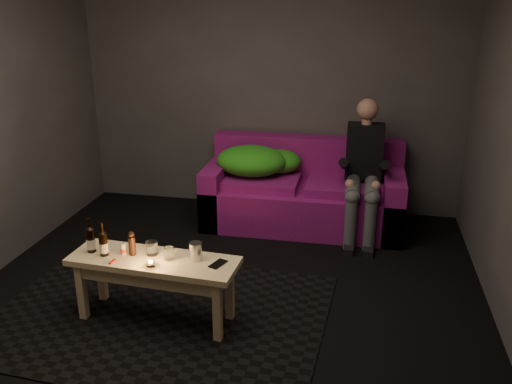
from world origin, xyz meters
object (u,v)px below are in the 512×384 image
Objects in this scene: steel_cup at (196,251)px; sofa at (304,194)px; person at (364,168)px; coffee_table at (154,269)px; beer_bottle_a at (91,239)px; beer_bottle_b at (103,243)px.

sofa is at bearing 74.59° from steel_cup.
person reaches higher than sofa.
coffee_table is (-1.41, -1.82, -0.27)m from person.
steel_cup reaches higher than coffee_table.
beer_bottle_a is at bearing -136.17° from person.
beer_bottle_a is at bearing -123.51° from sofa.
coffee_table is at bearing -112.76° from sofa.
beer_bottle_a is at bearing -177.77° from steel_cup.
sofa is 2.02m from steel_cup.
coffee_table is 9.77× the size of steel_cup.
coffee_table is 0.50m from beer_bottle_a.
person is 2.55m from beer_bottle_b.
beer_bottle_b is at bearing -176.59° from coffee_table.
beer_bottle_b is 0.66m from steel_cup.
sofa reaches higher than beer_bottle_b.
sofa reaches higher than steel_cup.
person is at bearing 43.83° from beer_bottle_a.
sofa is 0.71m from person.
beer_bottle_b is at bearing -120.68° from sofa.
person is 2.10m from steel_cup.
steel_cup is at bearing -122.08° from person.
coffee_table is 4.73× the size of beer_bottle_a.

